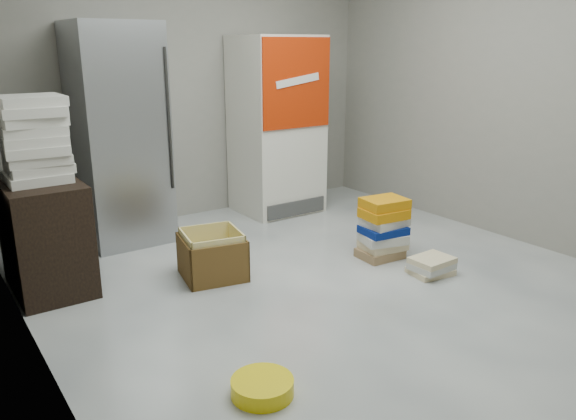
# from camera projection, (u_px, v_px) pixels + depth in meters

# --- Properties ---
(ground) EXTENTS (5.00, 5.00, 0.00)m
(ground) POSITION_uv_depth(u_px,v_px,m) (356.00, 296.00, 3.97)
(ground) COLOR silver
(ground) RESTS_ON ground
(room_shell) EXTENTS (4.04, 5.04, 2.82)m
(room_shell) POSITION_uv_depth(u_px,v_px,m) (366.00, 30.00, 3.46)
(room_shell) COLOR gray
(room_shell) RESTS_ON ground
(steel_fridge) EXTENTS (0.70, 0.72, 1.90)m
(steel_fridge) POSITION_uv_depth(u_px,v_px,m) (119.00, 135.00, 4.88)
(steel_fridge) COLOR #A9ACB2
(steel_fridge) RESTS_ON ground
(coke_cooler) EXTENTS (0.80, 0.73, 1.80)m
(coke_cooler) POSITION_uv_depth(u_px,v_px,m) (277.00, 126.00, 5.79)
(coke_cooler) COLOR silver
(coke_cooler) RESTS_ON ground
(wood_shelf) EXTENTS (0.50, 0.80, 0.80)m
(wood_shelf) POSITION_uv_depth(u_px,v_px,m) (45.00, 236.00, 4.01)
(wood_shelf) COLOR black
(wood_shelf) RESTS_ON ground
(supply_box_stack) EXTENTS (0.43, 0.45, 0.58)m
(supply_box_stack) POSITION_uv_depth(u_px,v_px,m) (34.00, 139.00, 3.82)
(supply_box_stack) COLOR silver
(supply_box_stack) RESTS_ON wood_shelf
(phonebook_stack_main) EXTENTS (0.42, 0.36, 0.51)m
(phonebook_stack_main) POSITION_uv_depth(u_px,v_px,m) (383.00, 229.00, 4.62)
(phonebook_stack_main) COLOR olive
(phonebook_stack_main) RESTS_ON ground
(phonebook_stack_side) EXTENTS (0.34, 0.29, 0.14)m
(phonebook_stack_side) POSITION_uv_depth(u_px,v_px,m) (431.00, 266.00, 4.33)
(phonebook_stack_side) COLOR beige
(phonebook_stack_side) RESTS_ON ground
(cardboard_box) EXTENTS (0.53, 0.53, 0.36)m
(cardboard_box) POSITION_uv_depth(u_px,v_px,m) (212.00, 258.00, 4.27)
(cardboard_box) COLOR gold
(cardboard_box) RESTS_ON ground
(bucket_lid) EXTENTS (0.42, 0.42, 0.09)m
(bucket_lid) POSITION_uv_depth(u_px,v_px,m) (262.00, 387.00, 2.85)
(bucket_lid) COLOR yellow
(bucket_lid) RESTS_ON ground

